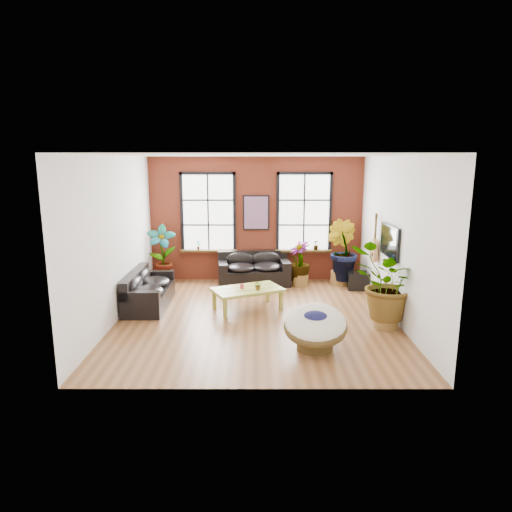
{
  "coord_description": "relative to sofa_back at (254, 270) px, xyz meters",
  "views": [
    {
      "loc": [
        0.01,
        -9.6,
        3.41
      ],
      "look_at": [
        0.0,
        0.6,
        1.25
      ],
      "focal_mm": 32.0,
      "sensor_mm": 36.0,
      "label": 1
    }
  ],
  "objects": [
    {
      "name": "pot_mid",
      "position": [
        1.29,
        -0.19,
        -0.24
      ],
      "size": [
        0.56,
        0.56,
        0.33
      ],
      "rotation": [
        0.0,
        0.0,
        -0.31
      ],
      "color": "brown",
      "rests_on": "ground"
    },
    {
      "name": "pot_back_right",
      "position": [
        2.41,
        -0.07,
        -0.21
      ],
      "size": [
        0.57,
        0.57,
        0.38
      ],
      "rotation": [
        0.0,
        0.0,
        0.08
      ],
      "color": "brown",
      "rests_on": "ground"
    },
    {
      "name": "pot_right_wall",
      "position": [
        2.76,
        -3.41,
        -0.22
      ],
      "size": [
        0.52,
        0.52,
        0.37
      ],
      "rotation": [
        0.0,
        0.0,
        0.05
      ],
      "color": "brown",
      "rests_on": "ground"
    },
    {
      "name": "floor_plant_back_right",
      "position": [
        2.42,
        -0.08,
        0.57
      ],
      "size": [
        1.11,
        1.16,
        1.65
      ],
      "primitive_type": "imported",
      "rotation": [
        0.0,
        0.0,
        2.16
      ],
      "color": "#143F11",
      "rests_on": "ground"
    },
    {
      "name": "floor_plant_back_left",
      "position": [
        -2.53,
        -0.03,
        0.5
      ],
      "size": [
        0.85,
        0.63,
        1.52
      ],
      "primitive_type": "imported",
      "rotation": [
        0.0,
        0.0,
        0.11
      ],
      "color": "#143F11",
      "rests_on": "ground"
    },
    {
      "name": "pot_back_left",
      "position": [
        -2.5,
        -0.04,
        -0.21
      ],
      "size": [
        0.7,
        0.7,
        0.39
      ],
      "rotation": [
        0.0,
        0.0,
        0.42
      ],
      "color": "brown",
      "rests_on": "ground"
    },
    {
      "name": "floor_plant_mid",
      "position": [
        1.25,
        -0.15,
        0.28
      ],
      "size": [
        0.85,
        0.85,
        1.09
      ],
      "primitive_type": "imported",
      "rotation": [
        0.0,
        0.0,
        5.29
      ],
      "color": "#143F11",
      "rests_on": "ground"
    },
    {
      "name": "sill_plant_right",
      "position": [
        1.77,
        0.39,
        0.63
      ],
      "size": [
        0.19,
        0.19,
        0.27
      ],
      "primitive_type": "imported",
      "rotation": [
        0.0,
        0.0,
        3.49
      ],
      "color": "#143F11",
      "rests_on": "room"
    },
    {
      "name": "room",
      "position": [
        0.07,
        -2.6,
        1.34
      ],
      "size": [
        6.04,
        6.54,
        3.54
      ],
      "color": "brown",
      "rests_on": "ground"
    },
    {
      "name": "tv_wall_unit",
      "position": [
        3.0,
        -2.15,
        1.14
      ],
      "size": [
        0.13,
        1.86,
        1.2
      ],
      "color": "black",
      "rests_on": "room"
    },
    {
      "name": "table_plant",
      "position": [
        0.12,
        -2.33,
        0.21
      ],
      "size": [
        0.22,
        0.2,
        0.23
      ],
      "primitive_type": "imported",
      "rotation": [
        0.0,
        0.0,
        0.12
      ],
      "color": "#143F11",
      "rests_on": "coffee_table"
    },
    {
      "name": "sill_plant_left",
      "position": [
        -1.58,
        0.39,
        0.63
      ],
      "size": [
        0.17,
        0.17,
        0.27
      ],
      "primitive_type": "imported",
      "rotation": [
        0.0,
        0.0,
        0.79
      ],
      "color": "#143F11",
      "rests_on": "room"
    },
    {
      "name": "poster",
      "position": [
        0.07,
        0.44,
        1.54
      ],
      "size": [
        0.74,
        0.06,
        0.98
      ],
      "color": "black",
      "rests_on": "room"
    },
    {
      "name": "sofa_left",
      "position": [
        -2.51,
        -1.95,
        -0.03
      ],
      "size": [
        0.89,
        2.09,
        0.82
      ],
      "rotation": [
        0.0,
        0.0,
        1.58
      ],
      "color": "black",
      "rests_on": "ground"
    },
    {
      "name": "floor_plant_right_wall",
      "position": [
        2.74,
        -3.4,
        0.53
      ],
      "size": [
        1.83,
        1.78,
        1.55
      ],
      "primitive_type": "imported",
      "rotation": [
        0.0,
        0.0,
        3.74
      ],
      "color": "#143F11",
      "rests_on": "ground"
    },
    {
      "name": "coffee_table",
      "position": [
        -0.13,
        -2.22,
        0.04
      ],
      "size": [
        1.79,
        1.46,
        0.6
      ],
      "rotation": [
        0.0,
        0.0,
        0.43
      ],
      "color": "olive",
      "rests_on": "ground"
    },
    {
      "name": "sofa_back",
      "position": [
        0.0,
        0.0,
        0.0
      ],
      "size": [
        2.05,
        1.17,
        0.9
      ],
      "rotation": [
        0.0,
        0.0,
        0.11
      ],
      "color": "black",
      "rests_on": "ground"
    },
    {
      "name": "papasan_chair",
      "position": [
        1.15,
        -4.5,
        0.04
      ],
      "size": [
        1.34,
        1.36,
        0.87
      ],
      "rotation": [
        0.0,
        0.0,
        -0.18
      ],
      "color": "#523E1D",
      "rests_on": "ground"
    },
    {
      "name": "media_box",
      "position": [
        2.82,
        -0.53,
        -0.17
      ],
      "size": [
        0.61,
        0.53,
        0.47
      ],
      "rotation": [
        0.0,
        0.0,
        -0.11
      ],
      "color": "black",
      "rests_on": "ground"
    }
  ]
}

